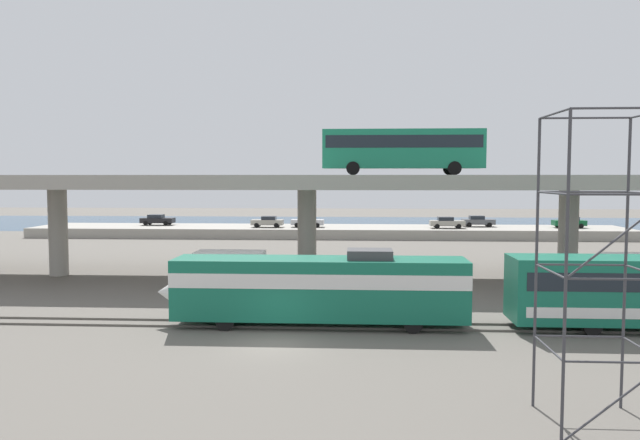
{
  "coord_description": "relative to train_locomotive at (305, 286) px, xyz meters",
  "views": [
    {
      "loc": [
        3.9,
        -28.76,
        8.03
      ],
      "look_at": [
        0.8,
        24.15,
        4.35
      ],
      "focal_mm": 34.61,
      "sensor_mm": 36.0,
      "label": 1
    }
  ],
  "objects": [
    {
      "name": "ground_plane",
      "position": [
        -1.19,
        -4.0,
        -2.19
      ],
      "size": [
        260.0,
        260.0,
        0.0
      ],
      "primitive_type": "plane",
      "color": "#605B54"
    },
    {
      "name": "rail_strip_near",
      "position": [
        -1.19,
        -0.71,
        -2.13
      ],
      "size": [
        110.0,
        0.12,
        0.12
      ],
      "primitive_type": "cube",
      "color": "#59544C",
      "rests_on": "ground_plane"
    },
    {
      "name": "rail_strip_far",
      "position": [
        -1.19,
        0.71,
        -2.13
      ],
      "size": [
        110.0,
        0.12,
        0.12
      ],
      "primitive_type": "cube",
      "color": "#59544C",
      "rests_on": "ground_plane"
    },
    {
      "name": "train_locomotive",
      "position": [
        0.0,
        0.0,
        0.0
      ],
      "size": [
        16.74,
        3.04,
        4.18
      ],
      "rotation": [
        0.0,
        0.0,
        3.14
      ],
      "color": "#14664C",
      "rests_on": "ground_plane"
    },
    {
      "name": "highway_overpass",
      "position": [
        -1.19,
        16.0,
        5.21
      ],
      "size": [
        96.0,
        11.51,
        8.19
      ],
      "color": "#9E998E",
      "rests_on": "ground_plane"
    },
    {
      "name": "transit_bus_on_overpass",
      "position": [
        6.18,
        14.24,
        8.06
      ],
      "size": [
        12.0,
        2.68,
        3.4
      ],
      "rotation": [
        0.0,
        0.0,
        3.14
      ],
      "color": "#197A56",
      "rests_on": "highway_overpass"
    },
    {
      "name": "service_truck_west",
      "position": [
        -4.89,
        8.11,
        -0.55
      ],
      "size": [
        6.8,
        2.46,
        3.04
      ],
      "color": "silver",
      "rests_on": "ground_plane"
    },
    {
      "name": "service_truck_east",
      "position": [
        20.27,
        8.11,
        -0.55
      ],
      "size": [
        6.8,
        2.46,
        3.04
      ],
      "rotation": [
        0.0,
        0.0,
        3.14
      ],
      "color": "black",
      "rests_on": "ground_plane"
    },
    {
      "name": "scaffolding_tower",
      "position": [
        10.46,
        -12.81,
        3.19
      ],
      "size": [
        3.11,
        3.11,
        10.1
      ],
      "color": "#38383D",
      "rests_on": "ground_plane"
    },
    {
      "name": "pier_parking_lot",
      "position": [
        -1.19,
        51.0,
        -1.55
      ],
      "size": [
        80.0,
        10.17,
        1.29
      ],
      "primitive_type": "cube",
      "color": "#9E998E",
      "rests_on": "ground_plane"
    },
    {
      "name": "parked_car_0",
      "position": [
        14.74,
        49.47,
        -0.13
      ],
      "size": [
        4.55,
        1.96,
        1.5
      ],
      "color": "#9E998C",
      "rests_on": "pier_parking_lot"
    },
    {
      "name": "parked_car_1",
      "position": [
        19.37,
        52.33,
        -0.13
      ],
      "size": [
        4.36,
        1.89,
        1.5
      ],
      "color": "#515459",
      "rests_on": "pier_parking_lot"
    },
    {
      "name": "parked_car_2",
      "position": [
        31.15,
        50.97,
        -0.13
      ],
      "size": [
        4.15,
        1.95,
        1.5
      ],
      "rotation": [
        0.0,
        0.0,
        3.14
      ],
      "color": "#0C4C26",
      "rests_on": "pier_parking_lot"
    },
    {
      "name": "parked_car_3",
      "position": [
        -25.28,
        52.4,
        -0.13
      ],
      "size": [
        4.6,
        1.99,
        1.5
      ],
      "color": "black",
      "rests_on": "pier_parking_lot"
    },
    {
      "name": "parked_car_4",
      "position": [
        -9.2,
        49.66,
        -0.13
      ],
      "size": [
        4.3,
        1.97,
        1.5
      ],
      "rotation": [
        0.0,
        0.0,
        3.14
      ],
      "color": "#9E998C",
      "rests_on": "pier_parking_lot"
    },
    {
      "name": "parked_car_5",
      "position": [
        -3.89,
        50.21,
        -0.13
      ],
      "size": [
        4.41,
        1.99,
        1.5
      ],
      "color": "#B7B7BC",
      "rests_on": "pier_parking_lot"
    },
    {
      "name": "harbor_water",
      "position": [
        -1.19,
        74.0,
        -2.19
      ],
      "size": [
        140.0,
        36.0,
        0.01
      ],
      "primitive_type": "cube",
      "color": "navy",
      "rests_on": "ground_plane"
    }
  ]
}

